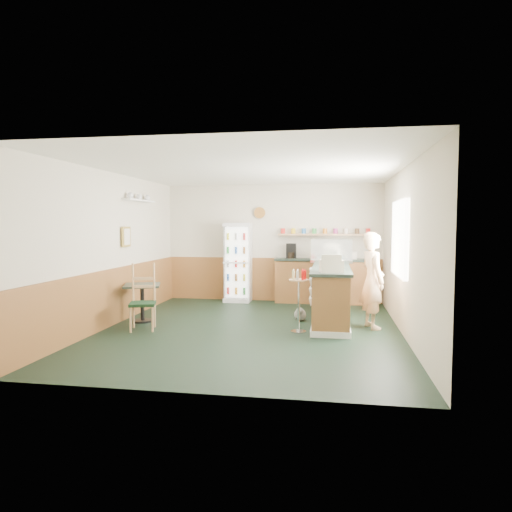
% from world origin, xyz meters
% --- Properties ---
extents(ground, '(6.00, 6.00, 0.00)m').
position_xyz_m(ground, '(0.00, 0.00, 0.00)').
color(ground, black).
rests_on(ground, ground).
extents(room_envelope, '(5.04, 6.02, 2.72)m').
position_xyz_m(room_envelope, '(-0.23, 0.73, 1.52)').
color(room_envelope, beige).
rests_on(room_envelope, ground).
extents(service_counter, '(0.68, 3.01, 1.01)m').
position_xyz_m(service_counter, '(1.35, 1.07, 0.46)').
color(service_counter, '#935D2F').
rests_on(service_counter, ground).
extents(back_counter, '(2.24, 0.42, 1.69)m').
position_xyz_m(back_counter, '(1.19, 2.80, 0.55)').
color(back_counter, '#935D2F').
rests_on(back_counter, ground).
extents(drinks_fridge, '(0.60, 0.52, 1.82)m').
position_xyz_m(drinks_fridge, '(-0.77, 2.74, 0.91)').
color(drinks_fridge, silver).
rests_on(drinks_fridge, ground).
extents(display_case, '(0.83, 0.43, 0.47)m').
position_xyz_m(display_case, '(1.35, 1.81, 1.24)').
color(display_case, silver).
rests_on(display_case, service_counter).
extents(cash_register, '(0.40, 0.42, 0.20)m').
position_xyz_m(cash_register, '(1.35, -0.10, 1.11)').
color(cash_register, beige).
rests_on(cash_register, service_counter).
extents(shopkeeper, '(0.56, 0.65, 1.65)m').
position_xyz_m(shopkeeper, '(2.05, 0.43, 0.83)').
color(shopkeeper, tan).
rests_on(shopkeeper, ground).
extents(condiment_stand, '(0.33, 0.33, 1.02)m').
position_xyz_m(condiment_stand, '(0.83, -0.07, 0.67)').
color(condiment_stand, silver).
rests_on(condiment_stand, ground).
extents(newspaper_rack, '(0.09, 0.45, 0.72)m').
position_xyz_m(newspaper_rack, '(0.99, 1.18, 0.59)').
color(newspaper_rack, black).
rests_on(newspaper_rack, ground).
extents(cafe_table, '(0.80, 0.80, 0.69)m').
position_xyz_m(cafe_table, '(-2.05, 0.26, 0.49)').
color(cafe_table, black).
rests_on(cafe_table, ground).
extents(cafe_chair, '(0.52, 0.52, 1.12)m').
position_xyz_m(cafe_chair, '(-1.78, -0.25, 0.58)').
color(cafe_chair, black).
rests_on(cafe_chair, ground).
extents(dog_doorstop, '(0.22, 0.29, 0.27)m').
position_xyz_m(dog_doorstop, '(0.79, 0.81, 0.13)').
color(dog_doorstop, gray).
rests_on(dog_doorstop, ground).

